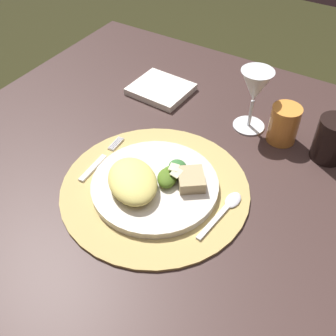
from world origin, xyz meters
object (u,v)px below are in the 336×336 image
at_px(fork, 100,160).
at_px(spoon, 227,207).
at_px(dining_table, 194,234).
at_px(wine_glass, 257,89).
at_px(amber_tumbler, 284,124).
at_px(dark_tumbler, 332,139).
at_px(napkin, 161,89).
at_px(dinner_plate, 155,185).

bearing_deg(fork, spoon, 4.77).
height_order(dining_table, wine_glass, wine_glass).
relative_size(amber_tumbler, dark_tumbler, 0.90).
xyz_separation_m(spoon, dark_tumbler, (0.12, 0.25, 0.04)).
bearing_deg(spoon, napkin, 139.58).
xyz_separation_m(fork, wine_glass, (0.23, 0.29, 0.10)).
distance_m(dining_table, dark_tumbler, 0.36).
height_order(dinner_plate, napkin, dinner_plate).
distance_m(fork, amber_tumbler, 0.41).
bearing_deg(spoon, wine_glass, 103.75).
relative_size(dining_table, dark_tumbler, 12.83).
xyz_separation_m(napkin, dark_tumbler, (0.44, -0.02, 0.04)).
bearing_deg(dark_tumbler, dinner_plate, -133.43).
bearing_deg(dark_tumbler, spoon, -115.32).
distance_m(dinner_plate, wine_glass, 0.32).
bearing_deg(dining_table, wine_glass, 89.15).
bearing_deg(dinner_plate, dining_table, 23.74).
bearing_deg(wine_glass, dark_tumbler, -2.77).
xyz_separation_m(spoon, wine_glass, (-0.06, 0.26, 0.10)).
height_order(wine_glass, dark_tumbler, wine_glass).
distance_m(dinner_plate, amber_tumbler, 0.33).
bearing_deg(spoon, dining_table, 174.29).
height_order(napkin, wine_glass, wine_glass).
xyz_separation_m(dining_table, wine_glass, (0.00, 0.26, 0.24)).
distance_m(amber_tumbler, dark_tumbler, 0.11).
xyz_separation_m(dining_table, fork, (-0.22, -0.03, 0.14)).
distance_m(dinner_plate, napkin, 0.35).
relative_size(spoon, dark_tumbler, 1.44).
relative_size(fork, dark_tumbler, 1.58).
bearing_deg(dining_table, amber_tumbler, 71.90).
xyz_separation_m(amber_tumbler, dark_tumbler, (0.11, -0.00, 0.00)).
bearing_deg(dinner_plate, spoon, 10.69).
bearing_deg(fork, napkin, 96.64).
xyz_separation_m(dinner_plate, dark_tumbler, (0.27, 0.28, 0.04)).
distance_m(dinner_plate, fork, 0.14).
height_order(dinner_plate, dark_tumbler, dark_tumbler).
bearing_deg(dining_table, fork, -172.04).
bearing_deg(dinner_plate, amber_tumbler, 60.64).
relative_size(dinner_plate, fork, 1.65).
xyz_separation_m(dinner_plate, wine_glass, (0.08, 0.29, 0.09)).
height_order(spoon, amber_tumbler, amber_tumbler).
height_order(fork, wine_glass, wine_glass).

